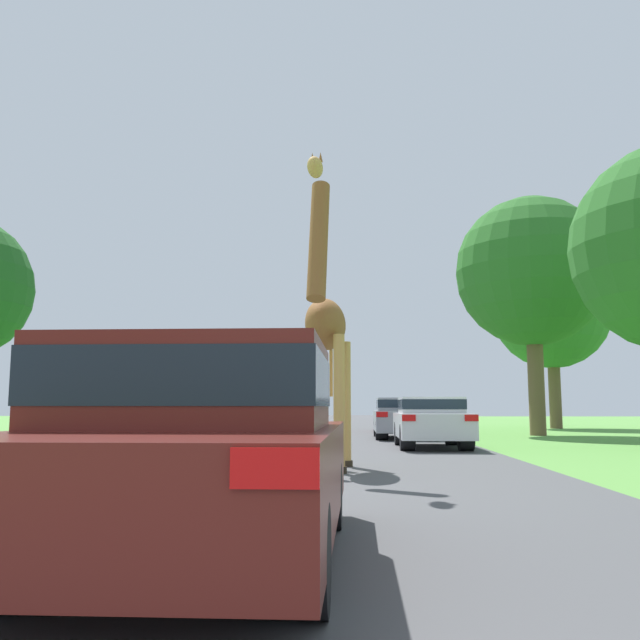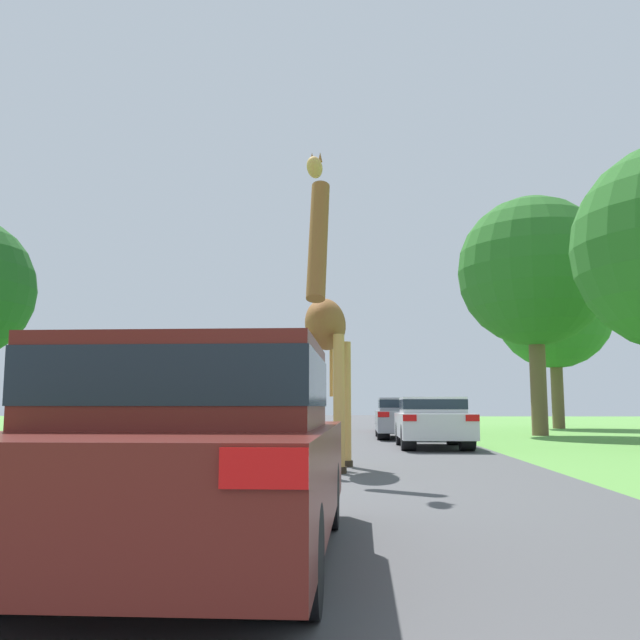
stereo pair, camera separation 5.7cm
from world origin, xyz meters
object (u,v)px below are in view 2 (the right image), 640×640
at_px(car_far_ahead, 405,417).
at_px(tree_left_edge, 534,272).
at_px(giraffe_near_road, 325,328).
at_px(car_lead_maroon, 193,446).
at_px(car_queue_left, 398,414).
at_px(car_verge_right, 255,416).
at_px(car_rear_follower, 432,420).
at_px(sign_post, 65,398).
at_px(car_queue_right, 242,418).
at_px(tree_mid_field, 554,311).

height_order(car_far_ahead, tree_left_edge, tree_left_edge).
height_order(giraffe_near_road, car_lead_maroon, giraffe_near_road).
height_order(car_lead_maroon, car_queue_left, car_lead_maroon).
relative_size(car_verge_right, tree_left_edge, 0.46).
distance_m(car_queue_left, car_rear_follower, 11.78).
xyz_separation_m(car_rear_follower, sign_post, (-8.78, -2.48, 0.56)).
relative_size(car_lead_maroon, sign_post, 2.28).
distance_m(car_queue_right, car_rear_follower, 4.97).
relative_size(car_queue_right, car_verge_right, 1.10).
bearing_deg(car_queue_right, tree_mid_field, 52.79).
bearing_deg(tree_mid_field, tree_left_edge, -109.96).
bearing_deg(car_lead_maroon, car_verge_right, 97.76).
bearing_deg(sign_post, car_lead_maroon, -61.85).
height_order(giraffe_near_road, car_queue_left, giraffe_near_road).
height_order(giraffe_near_road, car_verge_right, giraffe_near_road).
relative_size(giraffe_near_road, tree_mid_field, 0.58).
relative_size(car_rear_follower, tree_left_edge, 0.45).
bearing_deg(car_lead_maroon, tree_mid_field, 69.81).
height_order(tree_mid_field, sign_post, tree_mid_field).
xyz_separation_m(giraffe_near_road, car_queue_left, (2.19, 18.30, -1.64)).
height_order(car_queue_left, tree_mid_field, tree_mid_field).
height_order(car_lead_maroon, sign_post, sign_post).
relative_size(car_far_ahead, tree_mid_field, 0.52).
bearing_deg(car_far_ahead, tree_mid_field, 53.32).
xyz_separation_m(car_far_ahead, tree_left_edge, (5.16, 2.57, 5.48)).
bearing_deg(car_queue_left, car_far_ahead, -90.69).
bearing_deg(giraffe_near_road, car_verge_right, -72.96).
relative_size(tree_left_edge, sign_post, 4.98).
relative_size(car_far_ahead, car_rear_follower, 1.11).
relative_size(car_far_ahead, car_verge_right, 1.08).
height_order(car_lead_maroon, car_rear_follower, car_lead_maroon).
distance_m(car_far_ahead, sign_post, 11.57).
bearing_deg(tree_left_edge, car_lead_maroon, -110.27).
relative_size(car_queue_left, tree_mid_field, 0.51).
distance_m(car_queue_left, car_far_ahead, 6.35).
xyz_separation_m(car_lead_maroon, car_rear_follower, (3.03, 13.23, -0.07)).
relative_size(car_verge_right, tree_mid_field, 0.48).
xyz_separation_m(car_lead_maroon, car_queue_left, (2.75, 25.01, -0.03)).
height_order(giraffe_near_road, car_rear_follower, giraffe_near_road).
bearing_deg(tree_left_edge, giraffe_near_road, -116.61).
bearing_deg(car_rear_follower, tree_left_edge, 58.93).
distance_m(car_far_ahead, car_rear_follower, 5.44).
bearing_deg(car_verge_right, car_queue_left, 32.10).
bearing_deg(car_lead_maroon, giraffe_near_road, 85.16).
bearing_deg(sign_post, car_queue_left, 59.16).
bearing_deg(car_lead_maroon, car_far_ahead, 81.83).
xyz_separation_m(car_queue_right, sign_post, (-3.83, -2.05, 0.49)).
distance_m(car_queue_right, car_queue_left, 13.07).
xyz_separation_m(car_queue_left, car_verge_right, (-5.68, -3.56, -0.04)).
distance_m(car_verge_right, car_rear_follower, 10.14).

